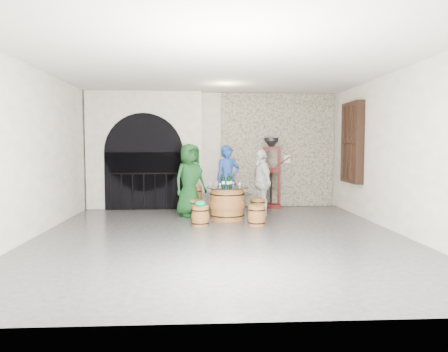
{
  "coord_description": "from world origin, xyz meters",
  "views": [
    {
      "loc": [
        -0.36,
        -7.98,
        1.71
      ],
      "look_at": [
        0.14,
        1.38,
        1.05
      ],
      "focal_mm": 34.0,
      "sensor_mm": 36.0,
      "label": 1
    }
  ],
  "objects": [
    {
      "name": "barrel_stool_far",
      "position": [
        0.31,
        2.76,
        0.21
      ],
      "size": [
        0.4,
        0.4,
        0.43
      ],
      "color": "brown",
      "rests_on": "ground"
    },
    {
      "name": "wine_bottle_right",
      "position": [
        0.32,
        1.92,
        0.89
      ],
      "size": [
        0.08,
        0.08,
        0.32
      ],
      "color": "black",
      "rests_on": "barrel_table"
    },
    {
      "name": "ground",
      "position": [
        0.0,
        0.0,
        0.0
      ],
      "size": [
        8.0,
        8.0,
        0.0
      ],
      "primitive_type": "plane",
      "color": "#303032",
      "rests_on": "ground"
    },
    {
      "name": "tasting_glass_f",
      "position": [
        -0.15,
        1.97,
        0.81
      ],
      "size": [
        0.05,
        0.05,
        0.1
      ],
      "primitive_type": null,
      "color": "#BD5D24",
      "rests_on": "barrel_table"
    },
    {
      "name": "wall_back",
      "position": [
        0.0,
        4.0,
        1.6
      ],
      "size": [
        8.0,
        0.0,
        8.0
      ],
      "primitive_type": "plane",
      "rotation": [
        1.57,
        0.0,
        0.0
      ],
      "color": "silver",
      "rests_on": "ground"
    },
    {
      "name": "shuttered_window",
      "position": [
        3.38,
        2.4,
        1.8
      ],
      "size": [
        0.23,
        1.1,
        2.0
      ],
      "color": "black",
      "rests_on": "wall_right"
    },
    {
      "name": "ceiling",
      "position": [
        0.0,
        0.0,
        3.2
      ],
      "size": [
        8.0,
        8.0,
        0.0
      ],
      "primitive_type": "plane",
      "rotation": [
        3.14,
        0.0,
        0.0
      ],
      "color": "beige",
      "rests_on": "wall_back"
    },
    {
      "name": "barrel_stool_near_left",
      "position": [
        -0.38,
        1.07,
        0.21
      ],
      "size": [
        0.4,
        0.4,
        0.43
      ],
      "color": "brown",
      "rests_on": "ground"
    },
    {
      "name": "barrel_stool_left",
      "position": [
        -0.59,
        2.29,
        0.21
      ],
      "size": [
        0.4,
        0.4,
        0.43
      ],
      "color": "brown",
      "rests_on": "ground"
    },
    {
      "name": "wall_front",
      "position": [
        0.0,
        -4.0,
        1.6
      ],
      "size": [
        8.0,
        0.0,
        8.0
      ],
      "primitive_type": "plane",
      "rotation": [
        -1.57,
        0.0,
        0.0
      ],
      "color": "silver",
      "rests_on": "ground"
    },
    {
      "name": "tasting_glass_e",
      "position": [
        0.51,
        1.57,
        0.81
      ],
      "size": [
        0.05,
        0.05,
        0.1
      ],
      "primitive_type": null,
      "color": "#BD5D24",
      "rests_on": "barrel_table"
    },
    {
      "name": "tasting_glass_d",
      "position": [
        0.4,
        2.01,
        0.81
      ],
      "size": [
        0.05,
        0.05,
        0.1
      ],
      "primitive_type": null,
      "color": "#BD5D24",
      "rests_on": "barrel_table"
    },
    {
      "name": "wine_bottle_left",
      "position": [
        0.15,
        1.81,
        0.89
      ],
      "size": [
        0.08,
        0.08,
        0.32
      ],
      "color": "black",
      "rests_on": "barrel_table"
    },
    {
      "name": "stone_facing_panel",
      "position": [
        1.8,
        3.94,
        1.6
      ],
      "size": [
        3.2,
        0.12,
        3.18
      ],
      "primitive_type": "cube",
      "color": "gray",
      "rests_on": "ground"
    },
    {
      "name": "barrel_stool_near_right",
      "position": [
        0.83,
        1.05,
        0.21
      ],
      "size": [
        0.4,
        0.4,
        0.43
      ],
      "color": "brown",
      "rests_on": "ground"
    },
    {
      "name": "person_blue",
      "position": [
        0.33,
        2.98,
        0.86
      ],
      "size": [
        0.72,
        0.58,
        1.73
      ],
      "primitive_type": "imported",
      "rotation": [
        0.0,
        0.0,
        0.29
      ],
      "color": "navy",
      "rests_on": "ground"
    },
    {
      "name": "wine_bottle_center",
      "position": [
        0.26,
        1.76,
        0.89
      ],
      "size": [
        0.08,
        0.08,
        0.32
      ],
      "color": "black",
      "rests_on": "barrel_table"
    },
    {
      "name": "wall_left",
      "position": [
        -3.5,
        0.0,
        1.6
      ],
      "size": [
        0.0,
        8.0,
        8.0
      ],
      "primitive_type": "plane",
      "rotation": [
        1.57,
        0.0,
        1.57
      ],
      "color": "silver",
      "rests_on": "ground"
    },
    {
      "name": "barrel_stool_right",
      "position": [
        1.03,
        2.33,
        0.21
      ],
      "size": [
        0.4,
        0.4,
        0.43
      ],
      "color": "brown",
      "rests_on": "ground"
    },
    {
      "name": "control_box",
      "position": [
        2.05,
        3.86,
        1.35
      ],
      "size": [
        0.18,
        0.1,
        0.22
      ],
      "primitive_type": "cube",
      "color": "silver",
      "rests_on": "wall_back"
    },
    {
      "name": "barrel_table",
      "position": [
        0.24,
        1.8,
        0.38
      ],
      "size": [
        0.99,
        0.99,
        0.76
      ],
      "color": "brown",
      "rests_on": "ground"
    },
    {
      "name": "arched_opening",
      "position": [
        -1.9,
        3.74,
        1.58
      ],
      "size": [
        3.1,
        0.6,
        3.19
      ],
      "color": "silver",
      "rests_on": "ground"
    },
    {
      "name": "green_cap",
      "position": [
        -0.38,
        1.07,
        0.48
      ],
      "size": [
        0.26,
        0.22,
        0.12
      ],
      "color": "#0D8F4F",
      "rests_on": "barrel_stool_near_left"
    },
    {
      "name": "wall_right",
      "position": [
        3.5,
        0.0,
        1.6
      ],
      "size": [
        0.0,
        8.0,
        8.0
      ],
      "primitive_type": "plane",
      "rotation": [
        1.57,
        0.0,
        -1.57
      ],
      "color": "silver",
      "rests_on": "ground"
    },
    {
      "name": "side_barrel",
      "position": [
        -0.58,
        2.95,
        0.34
      ],
      "size": [
        0.51,
        0.51,
        0.69
      ],
      "rotation": [
        0.0,
        0.0,
        0.11
      ],
      "color": "brown",
      "rests_on": "ground"
    },
    {
      "name": "corking_press",
      "position": [
        1.57,
        3.64,
        1.13
      ],
      "size": [
        0.81,
        0.51,
        1.94
      ],
      "rotation": [
        0.0,
        0.0,
        -0.16
      ],
      "color": "#4D0D0C",
      "rests_on": "ground"
    },
    {
      "name": "tasting_glass_c",
      "position": [
        0.0,
        2.09,
        0.81
      ],
      "size": [
        0.05,
        0.05,
        0.1
      ],
      "primitive_type": null,
      "color": "#BD5D24",
      "rests_on": "barrel_table"
    },
    {
      "name": "tasting_glass_a",
      "position": [
        0.07,
        1.69,
        0.81
      ],
      "size": [
        0.05,
        0.05,
        0.1
      ],
      "primitive_type": null,
      "color": "#BD5D24",
      "rests_on": "barrel_table"
    },
    {
      "name": "person_white",
      "position": [
        1.12,
        2.39,
        0.82
      ],
      "size": [
        0.63,
        1.03,
        1.64
      ],
      "primitive_type": "imported",
      "rotation": [
        0.0,
        0.0,
        -1.32
      ],
      "color": "silver",
      "rests_on": "ground"
    },
    {
      "name": "person_green",
      "position": [
        -0.64,
        2.32,
        0.89
      ],
      "size": [
        1.03,
        0.97,
        1.77
      ],
      "primitive_type": "imported",
      "rotation": [
        0.0,
        0.0,
        0.66
      ],
      "color": "#103A16",
      "rests_on": "ground"
    },
    {
      "name": "tasting_glass_b",
      "position": [
        0.55,
        1.93,
        0.81
      ],
      "size": [
        0.05,
        0.05,
        0.1
      ],
      "primitive_type": null,
      "color": "#BD5D24",
      "rests_on": "barrel_table"
    }
  ]
}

